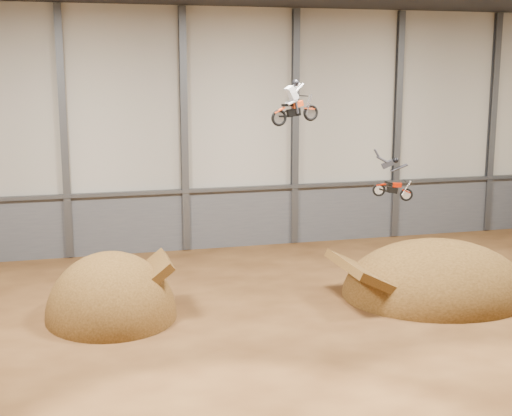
{
  "coord_description": "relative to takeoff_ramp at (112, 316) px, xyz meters",
  "views": [
    {
      "loc": [
        -9.89,
        -25.71,
        10.54
      ],
      "look_at": [
        -1.96,
        4.0,
        4.51
      ],
      "focal_mm": 50.0,
      "sensor_mm": 36.0,
      "label": 1
    }
  ],
  "objects": [
    {
      "name": "floor",
      "position": [
        8.36,
        -4.26,
        0.0
      ],
      "size": [
        40.0,
        40.0,
        0.0
      ],
      "primitive_type": "plane",
      "color": "#452812",
      "rests_on": "ground"
    },
    {
      "name": "back_wall",
      "position": [
        8.36,
        10.74,
        7.0
      ],
      "size": [
        40.0,
        0.1,
        14.0
      ],
      "primitive_type": "cube",
      "color": "#B9B2A3",
      "rests_on": "ground"
    },
    {
      "name": "lower_band_back",
      "position": [
        8.36,
        10.64,
        1.75
      ],
      "size": [
        39.8,
        0.18,
        3.5
      ],
      "primitive_type": "cube",
      "color": "#515359",
      "rests_on": "ground"
    },
    {
      "name": "steel_rail",
      "position": [
        8.36,
        10.49,
        3.55
      ],
      "size": [
        39.8,
        0.35,
        0.2
      ],
      "primitive_type": "cube",
      "color": "#47494F",
      "rests_on": "lower_band_back"
    },
    {
      "name": "steel_column_1",
      "position": [
        -1.64,
        10.54,
        7.0
      ],
      "size": [
        0.4,
        0.36,
        13.9
      ],
      "primitive_type": "cube",
      "color": "#47494F",
      "rests_on": "ground"
    },
    {
      "name": "steel_column_2",
      "position": [
        5.03,
        10.54,
        7.0
      ],
      "size": [
        0.4,
        0.36,
        13.9
      ],
      "primitive_type": "cube",
      "color": "#47494F",
      "rests_on": "ground"
    },
    {
      "name": "steel_column_3",
      "position": [
        11.69,
        10.54,
        7.0
      ],
      "size": [
        0.4,
        0.36,
        13.9
      ],
      "primitive_type": "cube",
      "color": "#47494F",
      "rests_on": "ground"
    },
    {
      "name": "steel_column_4",
      "position": [
        18.36,
        10.54,
        7.0
      ],
      "size": [
        0.4,
        0.36,
        13.9
      ],
      "primitive_type": "cube",
      "color": "#47494F",
      "rests_on": "ground"
    },
    {
      "name": "steel_column_5",
      "position": [
        25.03,
        10.54,
        7.0
      ],
      "size": [
        0.4,
        0.36,
        13.9
      ],
      "primitive_type": "cube",
      "color": "#47494F",
      "rests_on": "ground"
    },
    {
      "name": "takeoff_ramp",
      "position": [
        0.0,
        0.0,
        0.0
      ],
      "size": [
        5.6,
        6.47,
        5.6
      ],
      "primitive_type": "ellipsoid",
      "color": "#432A10",
      "rests_on": "ground"
    },
    {
      "name": "landing_ramp",
      "position": [
        15.07,
        -0.87,
        0.0
      ],
      "size": [
        8.99,
        7.95,
        5.18
      ],
      "primitive_type": "ellipsoid",
      "color": "#432A10",
      "rests_on": "ground"
    },
    {
      "name": "fmx_rider_a",
      "position": [
        7.91,
        -1.15,
        9.25
      ],
      "size": [
        2.53,
        1.24,
        2.23
      ],
      "primitive_type": null,
      "rotation": [
        0.0,
        -0.11,
        0.17
      ],
      "color": "#E24417"
    },
    {
      "name": "fmx_rider_b",
      "position": [
        13.21,
        0.39,
        5.59
      ],
      "size": [
        2.95,
        1.55,
        2.56
      ],
      "primitive_type": null,
      "rotation": [
        0.0,
        0.16,
        -0.3
      ],
      "color": "#B11600"
    }
  ]
}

